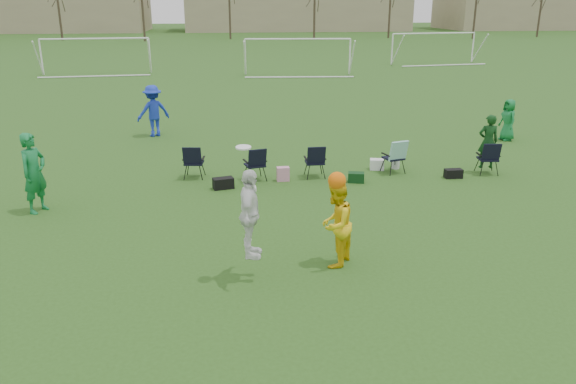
{
  "coord_description": "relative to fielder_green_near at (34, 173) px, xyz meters",
  "views": [
    {
      "loc": [
        -1.24,
        -7.61,
        4.85
      ],
      "look_at": [
        -0.03,
        2.91,
        1.25
      ],
      "focal_mm": 35.0,
      "sensor_mm": 36.0,
      "label": 1
    }
  ],
  "objects": [
    {
      "name": "ground",
      "position": [
        5.8,
        -5.8,
        -0.98
      ],
      "size": [
        260.0,
        260.0,
        0.0
      ],
      "primitive_type": "plane",
      "color": "#2A5019",
      "rests_on": "ground"
    },
    {
      "name": "fielder_green_near",
      "position": [
        0.0,
        0.0,
        0.0
      ],
      "size": [
        0.74,
        0.85,
        1.95
      ],
      "primitive_type": "imported",
      "rotation": [
        0.0,
        0.0,
        1.1
      ],
      "color": "#147438",
      "rests_on": "ground"
    },
    {
      "name": "fielder_blue",
      "position": [
        1.92,
        7.92,
        -0.02
      ],
      "size": [
        1.43,
        1.19,
        1.92
      ],
      "primitive_type": "imported",
      "rotation": [
        0.0,
        0.0,
        3.6
      ],
      "color": "#1831B9",
      "rests_on": "ground"
    },
    {
      "name": "fielder_green_far",
      "position": [
        14.86,
        5.76,
        -0.22
      ],
      "size": [
        0.6,
        0.81,
        1.51
      ],
      "primitive_type": "imported",
      "rotation": [
        0.0,
        0.0,
        -1.41
      ],
      "color": "#147234",
      "rests_on": "ground"
    },
    {
      "name": "center_contest",
      "position": [
        5.91,
        -3.86,
        0.06
      ],
      "size": [
        2.4,
        1.42,
        2.52
      ],
      "color": "white",
      "rests_on": "ground"
    },
    {
      "name": "sideline_setup",
      "position": [
        8.33,
        2.02,
        -0.45
      ],
      "size": [
        9.27,
        1.71,
        1.75
      ],
      "color": "#0F3914",
      "rests_on": "ground"
    },
    {
      "name": "goal_left",
      "position": [
        -4.2,
        28.2,
        0.95
      ],
      "size": [
        7.39,
        0.76,
        2.46
      ],
      "rotation": [
        0.0,
        0.0,
        0.09
      ],
      "color": "white",
      "rests_on": "ground"
    },
    {
      "name": "goal_mid",
      "position": [
        9.8,
        26.2,
        0.95
      ],
      "size": [
        7.4,
        0.63,
        2.46
      ],
      "rotation": [
        0.0,
        0.0,
        -0.07
      ],
      "color": "white",
      "rests_on": "ground"
    },
    {
      "name": "goal_right",
      "position": [
        21.8,
        32.2,
        0.95
      ],
      "size": [
        7.35,
        1.14,
        2.46
      ],
      "rotation": [
        0.0,
        0.0,
        0.14
      ],
      "color": "white",
      "rests_on": "ground"
    },
    {
      "name": "tree_line",
      "position": [
        6.04,
        64.04,
        4.11
      ],
      "size": [
        110.28,
        3.28,
        11.4
      ],
      "color": "#382B21",
      "rests_on": "ground"
    }
  ]
}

